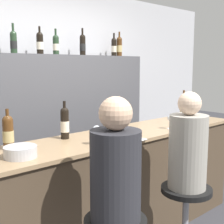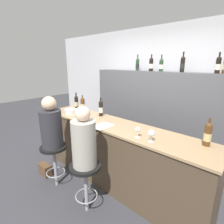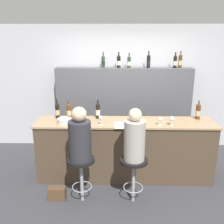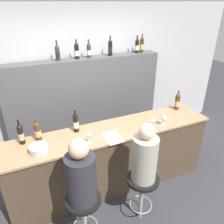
{
  "view_description": "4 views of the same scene",
  "coord_description": "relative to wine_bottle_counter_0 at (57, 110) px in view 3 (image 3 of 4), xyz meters",
  "views": [
    {
      "loc": [
        -1.89,
        -1.74,
        1.64
      ],
      "look_at": [
        -0.16,
        0.19,
        1.25
      ],
      "focal_mm": 50.0,
      "sensor_mm": 36.0,
      "label": 1
    },
    {
      "loc": [
        1.64,
        -1.58,
        1.91
      ],
      "look_at": [
        -0.05,
        0.28,
        1.2
      ],
      "focal_mm": 28.0,
      "sensor_mm": 36.0,
      "label": 2
    },
    {
      "loc": [
        -0.14,
        -3.6,
        2.36
      ],
      "look_at": [
        -0.22,
        0.19,
        1.21
      ],
      "focal_mm": 40.0,
      "sensor_mm": 36.0,
      "label": 3
    },
    {
      "loc": [
        -1.05,
        -2.07,
        2.6
      ],
      "look_at": [
        -0.03,
        0.24,
        1.32
      ],
      "focal_mm": 35.0,
      "sensor_mm": 36.0,
      "label": 4
    }
  ],
  "objects": [
    {
      "name": "bar_counter",
      "position": [
        1.15,
        -0.17,
        -0.64
      ],
      "size": [
        2.95,
        0.6,
        1.02
      ],
      "color": "#473828",
      "rests_on": "ground_plane"
    },
    {
      "name": "guest_seated_right",
      "position": [
        1.26,
        -0.84,
        -0.14
      ],
      "size": [
        0.3,
        0.3,
        0.76
      ],
      "color": "gray",
      "rests_on": "bar_stool_right"
    },
    {
      "name": "wine_bottle_backbar_3",
      "position": [
        1.64,
        1.01,
        0.73
      ],
      "size": [
        0.07,
        0.07,
        0.33
      ],
      "color": "black",
      "rests_on": "back_bar_cabinet"
    },
    {
      "name": "wine_glass_2",
      "position": [
        1.87,
        -0.34,
        -0.03
      ],
      "size": [
        0.08,
        0.08,
        0.15
      ],
      "color": "silver",
      "rests_on": "bar_counter"
    },
    {
      "name": "tasting_menu",
      "position": [
        1.08,
        -0.35,
        -0.13
      ],
      "size": [
        0.21,
        0.3,
        0.0
      ],
      "color": "white",
      "rests_on": "bar_counter"
    },
    {
      "name": "bar_stool_right",
      "position": [
        1.26,
        -0.84,
        -0.61
      ],
      "size": [
        0.4,
        0.4,
        0.68
      ],
      "color": "gray",
      "rests_on": "ground_plane"
    },
    {
      "name": "wine_glass_1",
      "position": [
        1.69,
        -0.34,
        -0.03
      ],
      "size": [
        0.06,
        0.06,
        0.14
      ],
      "color": "silver",
      "rests_on": "bar_counter"
    },
    {
      "name": "ground_plane",
      "position": [
        1.15,
        -0.45,
        -1.15
      ],
      "size": [
        16.0,
        16.0,
        0.0
      ],
      "primitive_type": "plane",
      "color": "#333338"
    },
    {
      "name": "wine_bottle_counter_2",
      "position": [
        0.69,
        -0.0,
        0.0
      ],
      "size": [
        0.07,
        0.07,
        0.32
      ],
      "color": "black",
      "rests_on": "bar_counter"
    },
    {
      "name": "wine_bottle_backbar_2",
      "position": [
        1.25,
        1.01,
        0.72
      ],
      "size": [
        0.07,
        0.07,
        0.3
      ],
      "color": "#233823",
      "rests_on": "back_bar_cabinet"
    },
    {
      "name": "wine_bottle_backbar_0",
      "position": [
        0.73,
        1.01,
        0.72
      ],
      "size": [
        0.07,
        0.07,
        0.31
      ],
      "color": "#233823",
      "rests_on": "back_bar_cabinet"
    },
    {
      "name": "wine_bottle_counter_1",
      "position": [
        0.2,
        0.0,
        -0.01
      ],
      "size": [
        0.08,
        0.08,
        0.3
      ],
      "color": "#4C2D14",
      "rests_on": "bar_counter"
    },
    {
      "name": "wine_bottle_backbar_1",
      "position": [
        1.04,
        1.01,
        0.73
      ],
      "size": [
        0.08,
        0.08,
        0.31
      ],
      "color": "black",
      "rests_on": "back_bar_cabinet"
    },
    {
      "name": "bar_stool_left",
      "position": [
        0.5,
        -0.84,
        -0.61
      ],
      "size": [
        0.4,
        0.4,
        0.68
      ],
      "color": "gray",
      "rests_on": "ground_plane"
    },
    {
      "name": "wine_bottle_backbar_4",
      "position": [
        2.16,
        1.01,
        0.73
      ],
      "size": [
        0.07,
        0.07,
        0.31
      ],
      "color": "black",
      "rests_on": "back_bar_cabinet"
    },
    {
      "name": "back_bar_cabinet",
      "position": [
        1.15,
        1.01,
        -0.28
      ],
      "size": [
        2.76,
        0.28,
        1.76
      ],
      "color": "#4C4C51",
      "rests_on": "ground_plane"
    },
    {
      "name": "metal_bowl",
      "position": [
        0.17,
        -0.25,
        -0.1
      ],
      "size": [
        0.22,
        0.22,
        0.08
      ],
      "color": "#B7B7BC",
      "rests_on": "bar_counter"
    },
    {
      "name": "wall_back",
      "position": [
        1.15,
        1.23,
        0.15
      ],
      "size": [
        6.4,
        0.05,
        2.6
      ],
      "color": "#B2B2B7",
      "rests_on": "ground_plane"
    },
    {
      "name": "wine_bottle_counter_0",
      "position": [
        0.0,
        0.0,
        0.0
      ],
      "size": [
        0.07,
        0.07,
        0.33
      ],
      "color": "black",
      "rests_on": "bar_counter"
    },
    {
      "name": "wine_bottle_counter_3",
      "position": [
        2.38,
        0.0,
        0.0
      ],
      "size": [
        0.08,
        0.08,
        0.32
      ],
      "color": "#4C2D14",
      "rests_on": "bar_counter"
    },
    {
      "name": "wine_glass_0",
      "position": [
        0.76,
        -0.34,
        -0.02
      ],
      "size": [
        0.07,
        0.07,
        0.15
      ],
      "color": "silver",
      "rests_on": "bar_counter"
    },
    {
      "name": "wine_bottle_backbar_5",
      "position": [
        2.26,
        1.01,
        0.74
      ],
      "size": [
        0.08,
        0.08,
        0.33
      ],
      "color": "#4C2D14",
      "rests_on": "back_bar_cabinet"
    },
    {
      "name": "handbag",
      "position": [
        0.12,
        -0.84,
        -1.05
      ],
      "size": [
        0.26,
        0.12,
        0.2
      ],
      "color": "#513823",
      "rests_on": "ground_plane"
    },
    {
      "name": "guest_seated_left",
      "position": [
        0.5,
        -0.84,
        -0.14
      ],
      "size": [
        0.32,
        0.32,
        0.77
      ],
      "color": "#28282D",
      "rests_on": "bar_stool_left"
    }
  ]
}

